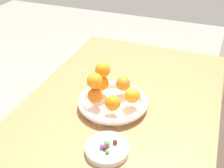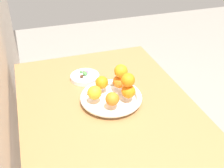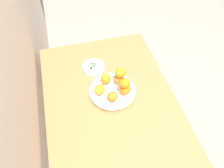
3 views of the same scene
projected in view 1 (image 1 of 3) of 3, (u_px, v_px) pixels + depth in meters
dining_table at (122, 117)px, 1.20m from camera, size 1.10×0.76×0.74m
fruit_bowl at (113, 102)px, 1.10m from camera, size 0.28×0.28×0.04m
candy_dish at (107, 149)px, 0.91m from camera, size 0.15×0.15×0.02m
orange_0 at (113, 103)px, 1.02m from camera, size 0.06×0.06×0.06m
orange_1 at (132, 95)px, 1.06m from camera, size 0.06×0.06×0.06m
orange_2 at (123, 84)px, 1.13m from camera, size 0.06×0.06×0.06m
orange_3 at (101, 83)px, 1.13m from camera, size 0.06×0.06×0.06m
orange_4 at (95, 96)px, 1.06m from camera, size 0.06×0.06×0.06m
orange_5 at (95, 81)px, 1.03m from camera, size 0.06×0.06×0.06m
orange_6 at (103, 70)px, 1.10m from camera, size 0.06×0.06×0.06m
candy_ball_0 at (115, 142)px, 0.91m from camera, size 0.02×0.02×0.02m
candy_ball_1 at (107, 143)px, 0.90m from camera, size 0.02×0.02×0.02m
candy_ball_2 at (102, 146)px, 0.89m from camera, size 0.02×0.02×0.02m
candy_ball_3 at (106, 144)px, 0.90m from camera, size 0.02×0.02×0.02m
candy_ball_4 at (107, 152)px, 0.88m from camera, size 0.01×0.01×0.01m
candy_ball_5 at (105, 148)px, 0.89m from camera, size 0.01×0.01×0.01m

